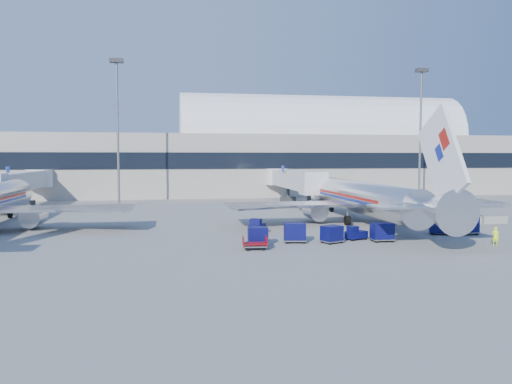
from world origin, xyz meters
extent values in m
plane|color=gray|center=(0.00, 0.00, 0.00)|extent=(260.00, 260.00, 0.00)
cube|color=#B2AA9E|center=(-25.00, 56.00, 6.00)|extent=(170.00, 28.00, 12.00)
cube|color=black|center=(-25.00, 42.05, 7.00)|extent=(170.00, 0.40, 3.00)
cylinder|color=white|center=(20.00, 56.00, 12.00)|extent=(60.00, 18.00, 18.00)
cylinder|color=silver|center=(10.00, 6.00, 2.90)|extent=(3.80, 28.00, 3.80)
sphere|color=silver|center=(10.00, 20.00, 2.90)|extent=(3.72, 3.72, 3.72)
cone|color=silver|center=(10.00, -11.00, 3.30)|extent=(3.80, 6.00, 3.80)
cube|color=#A6150C|center=(10.00, 7.00, 3.15)|extent=(3.85, 20.16, 0.32)
cube|color=navy|center=(10.00, 7.00, 2.78)|extent=(3.85, 20.16, 0.32)
cube|color=white|center=(10.00, -11.50, 7.70)|extent=(0.35, 7.79, 8.74)
cube|color=silver|center=(10.00, -10.50, 3.50)|extent=(11.00, 3.00, 0.18)
cube|color=silver|center=(10.00, 5.00, 2.30)|extent=(32.00, 5.00, 0.28)
cylinder|color=#B7B7BC|center=(4.50, 6.50, 1.35)|extent=(2.10, 3.80, 2.10)
cylinder|color=#B7B7BC|center=(15.50, 6.50, 1.35)|extent=(2.10, 3.80, 2.10)
cylinder|color=black|center=(10.00, 17.00, 0.45)|extent=(0.40, 0.90, 0.90)
sphere|color=silver|center=(-32.00, 20.00, 2.90)|extent=(3.72, 3.72, 3.72)
cylinder|color=#B7B7BC|center=(-26.50, 6.50, 1.35)|extent=(2.10, 3.80, 2.10)
cylinder|color=black|center=(-32.00, 17.00, 0.45)|extent=(0.40, 0.90, 0.90)
cube|color=silver|center=(7.60, 30.00, 4.00)|extent=(2.70, 24.00, 2.70)
cube|color=silver|center=(7.60, 17.80, 4.00)|extent=(3.40, 3.20, 3.20)
cylinder|color=silver|center=(7.60, 41.50, 4.00)|extent=(4.40, 4.40, 3.00)
cube|color=#2D2D30|center=(7.60, 20.00, 1.80)|extent=(0.50, 0.50, 3.00)
cube|color=#2D2D30|center=(7.60, 20.00, 0.45)|extent=(2.60, 1.00, 0.90)
cube|color=#2D2D30|center=(7.60, 33.00, 1.80)|extent=(0.50, 0.50, 3.00)
cube|color=#2D2D30|center=(7.60, 33.00, 0.45)|extent=(2.60, 1.00, 0.90)
cube|color=navy|center=(6.00, 30.00, 5.80)|extent=(0.12, 1.40, 0.90)
cube|color=silver|center=(-34.40, 30.00, 4.00)|extent=(2.70, 24.00, 2.70)
cylinder|color=silver|center=(-34.40, 41.50, 4.00)|extent=(4.40, 4.40, 3.00)
cube|color=#2D2D30|center=(-34.40, 33.00, 1.80)|extent=(0.50, 0.50, 3.00)
cube|color=#2D2D30|center=(-34.40, 33.00, 0.45)|extent=(2.60, 1.00, 0.90)
cube|color=navy|center=(-36.00, 30.00, 5.80)|extent=(0.12, 1.40, 0.90)
cylinder|color=slate|center=(-20.00, 30.00, 11.00)|extent=(0.36, 0.36, 22.00)
cube|color=#2D2D30|center=(-20.00, 30.00, 22.30)|extent=(2.00, 1.20, 0.60)
cylinder|color=slate|center=(30.00, 30.00, 11.00)|extent=(0.36, 0.36, 22.00)
cube|color=#2D2D30|center=(30.00, 30.00, 22.30)|extent=(2.00, 1.20, 0.60)
cube|color=#9E9E96|center=(18.00, 2.00, 0.45)|extent=(3.00, 0.55, 0.90)
cube|color=#9E9E96|center=(21.30, 2.00, 0.45)|extent=(3.00, 0.55, 0.90)
cube|color=#9E9E96|center=(24.60, 2.00, 0.45)|extent=(3.00, 0.55, 0.90)
cube|color=#090A44|center=(4.79, -5.97, 0.48)|extent=(2.22, 1.62, 0.65)
cube|color=#090A44|center=(4.38, -6.11, 1.00)|extent=(1.03, 1.09, 0.61)
cylinder|color=black|center=(5.31, -5.36, 0.24)|extent=(0.52, 0.35, 0.49)
cube|color=#090A44|center=(14.25, -4.45, 0.56)|extent=(2.63, 2.05, 0.77)
cube|color=#090A44|center=(13.79, -4.24, 1.18)|extent=(1.26, 1.32, 0.72)
cylinder|color=black|center=(15.19, -4.37, 0.29)|extent=(0.62, 0.44, 0.57)
cube|color=#090A44|center=(-3.68, -1.00, 0.58)|extent=(2.10, 2.71, 0.79)
cube|color=#090A44|center=(-3.89, -1.48, 1.21)|extent=(1.35, 1.30, 0.74)
cylinder|color=black|center=(-3.77, -0.04, 0.30)|extent=(0.45, 0.63, 0.59)
cube|color=#090A44|center=(1.97, -7.33, 0.88)|extent=(2.05, 1.86, 1.35)
cube|color=slate|center=(1.97, -7.33, 0.20)|extent=(2.15, 1.94, 0.09)
cylinder|color=black|center=(2.37, -6.60, 0.19)|extent=(0.40, 0.28, 0.37)
cube|color=#090A44|center=(-1.21, -6.50, 1.00)|extent=(2.10, 1.76, 1.52)
cube|color=slate|center=(-1.21, -6.50, 0.23)|extent=(2.22, 1.83, 0.10)
cylinder|color=black|center=(-0.39, -6.05, 0.21)|extent=(0.44, 0.23, 0.42)
cube|color=#090A44|center=(-4.68, -7.19, 0.89)|extent=(1.78, 1.43, 1.36)
cube|color=slate|center=(-4.68, -7.19, 0.21)|extent=(1.87, 1.48, 0.09)
cylinder|color=black|center=(-3.99, -6.71, 0.19)|extent=(0.39, 0.18, 0.38)
cube|color=#090A44|center=(6.72, -7.29, 0.97)|extent=(1.89, 1.49, 1.49)
cube|color=slate|center=(6.72, -7.29, 0.23)|extent=(1.99, 1.55, 0.10)
cylinder|color=black|center=(7.46, -6.75, 0.20)|extent=(0.41, 0.18, 0.41)
cube|color=#090A44|center=(16.70, -4.75, 1.03)|extent=(2.04, 1.64, 1.57)
cube|color=slate|center=(16.70, -4.75, 0.24)|extent=(2.15, 1.70, 0.11)
cylinder|color=black|center=(17.42, -4.11, 0.22)|extent=(0.44, 0.20, 0.43)
cube|color=slate|center=(-5.29, -9.23, 0.32)|extent=(2.11, 1.52, 0.11)
cube|color=maroon|center=(-5.29, -9.23, 0.50)|extent=(2.11, 1.57, 0.07)
cylinder|color=black|center=(-4.62, -8.78, 0.18)|extent=(0.38, 0.17, 0.37)
imported|color=#D0FF1A|center=(15.55, -10.87, 0.82)|extent=(0.68, 0.71, 1.63)
camera|label=1|loc=(-12.11, -49.45, 7.63)|focal=35.00mm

